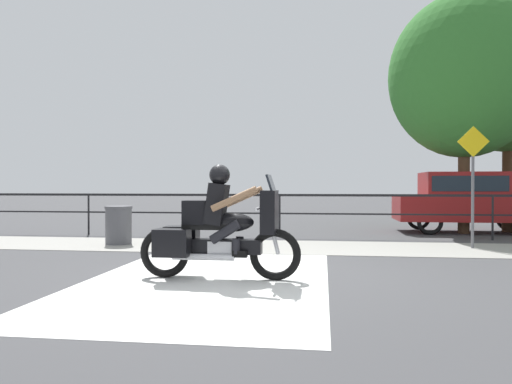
# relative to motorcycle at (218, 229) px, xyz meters

# --- Properties ---
(ground_plane) EXTENTS (120.00, 120.00, 0.00)m
(ground_plane) POSITION_rel_motorcycle_xyz_m (0.36, 0.34, -0.70)
(ground_plane) COLOR #424244
(sidewalk_band) EXTENTS (44.00, 2.40, 0.01)m
(sidewalk_band) POSITION_rel_motorcycle_xyz_m (0.36, 3.74, -0.69)
(sidewalk_band) COLOR #99968E
(sidewalk_band) RESTS_ON ground
(crosswalk_band) EXTENTS (3.29, 6.00, 0.01)m
(crosswalk_band) POSITION_rel_motorcycle_xyz_m (-0.12, 0.14, -0.70)
(crosswalk_band) COLOR silver
(crosswalk_band) RESTS_ON ground
(fence_railing) EXTENTS (36.00, 0.05, 1.10)m
(fence_railing) POSITION_rel_motorcycle_xyz_m (0.36, 5.72, 0.17)
(fence_railing) COLOR black
(fence_railing) RESTS_ON ground
(motorcycle) EXTENTS (2.29, 0.76, 1.60)m
(motorcycle) POSITION_rel_motorcycle_xyz_m (0.00, 0.00, 0.00)
(motorcycle) COLOR black
(motorcycle) RESTS_ON ground
(parked_car) EXTENTS (4.06, 1.75, 1.68)m
(parked_car) POSITION_rel_motorcycle_xyz_m (5.42, 7.67, 0.24)
(parked_car) COLOR maroon
(parked_car) RESTS_ON ground
(trash_bin) EXTENTS (0.60, 0.60, 0.85)m
(trash_bin) POSITION_rel_motorcycle_xyz_m (-3.05, 3.71, -0.27)
(trash_bin) COLOR #515156
(trash_bin) RESTS_ON ground
(street_sign) EXTENTS (0.63, 0.06, 2.53)m
(street_sign) POSITION_rel_motorcycle_xyz_m (4.52, 4.00, 0.85)
(street_sign) COLOR slate
(street_sign) RESTS_ON ground
(tree_behind_sign) EXTENTS (4.04, 4.04, 6.52)m
(tree_behind_sign) POSITION_rel_motorcycle_xyz_m (5.26, 7.44, 3.59)
(tree_behind_sign) COLOR brown
(tree_behind_sign) RESTS_ON ground
(tree_behind_car) EXTENTS (4.41, 4.41, 7.10)m
(tree_behind_car) POSITION_rel_motorcycle_xyz_m (6.70, 8.12, 3.96)
(tree_behind_car) COLOR brown
(tree_behind_car) RESTS_ON ground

